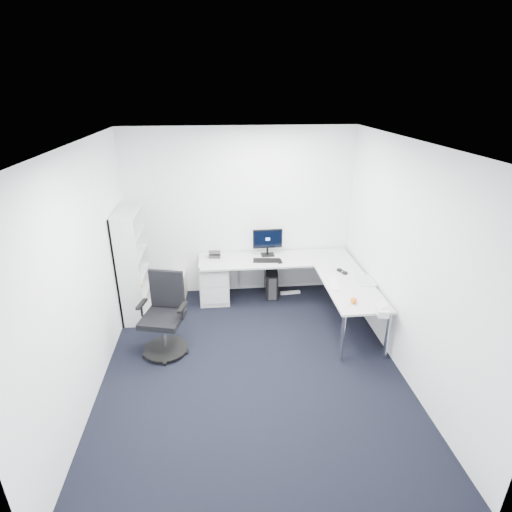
{
  "coord_description": "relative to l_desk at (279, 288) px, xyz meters",
  "views": [
    {
      "loc": [
        -0.35,
        -4.03,
        3.22
      ],
      "look_at": [
        0.15,
        1.05,
        1.05
      ],
      "focal_mm": 28.0,
      "sensor_mm": 36.0,
      "label": 1
    }
  ],
  "objects": [
    {
      "name": "laptop",
      "position": [
        1.12,
        -0.6,
        0.48
      ],
      "size": [
        0.37,
        0.36,
        0.25
      ],
      "primitive_type": null,
      "rotation": [
        0.0,
        0.0,
        -0.04
      ],
      "color": "silver",
      "rests_on": "l_desk"
    },
    {
      "name": "ground",
      "position": [
        -0.55,
        -1.4,
        -0.35
      ],
      "size": [
        4.2,
        4.2,
        0.0
      ],
      "primitive_type": "plane",
      "color": "black"
    },
    {
      "name": "monitor",
      "position": [
        -0.13,
        0.47,
        0.58
      ],
      "size": [
        0.48,
        0.17,
        0.46
      ],
      "primitive_type": null,
      "rotation": [
        0.0,
        0.0,
        0.03
      ],
      "color": "black",
      "rests_on": "l_desk"
    },
    {
      "name": "white_keyboard",
      "position": [
        0.66,
        -0.63,
        0.36
      ],
      "size": [
        0.17,
        0.44,
        0.01
      ],
      "primitive_type": "cube",
      "rotation": [
        0.0,
        0.0,
        -0.12
      ],
      "color": "silver",
      "rests_on": "l_desk"
    },
    {
      "name": "l_desk",
      "position": [
        0.0,
        0.0,
        0.0
      ],
      "size": [
        2.41,
        1.35,
        0.7
      ],
      "primitive_type": null,
      "color": "#B6B8B8",
      "rests_on": "ground"
    },
    {
      "name": "drawer_pedestal",
      "position": [
        -1.0,
        0.38,
        0.0
      ],
      "size": [
        0.46,
        0.57,
        0.71
      ],
      "primitive_type": "cube",
      "color": "#B6B8B8",
      "rests_on": "ground"
    },
    {
      "name": "mouse",
      "position": [
        0.02,
        0.18,
        0.37
      ],
      "size": [
        0.07,
        0.11,
        0.03
      ],
      "primitive_type": "cube",
      "rotation": [
        0.0,
        0.0,
        0.05
      ],
      "color": "black",
      "rests_on": "l_desk"
    },
    {
      "name": "power_strip",
      "position": [
        0.26,
        0.44,
        -0.33
      ],
      "size": [
        0.34,
        0.08,
        0.04
      ],
      "primitive_type": "cube",
      "rotation": [
        0.0,
        0.0,
        0.08
      ],
      "color": "silver",
      "rests_on": "ground"
    },
    {
      "name": "bookshelf",
      "position": [
        -2.17,
        0.05,
        0.47
      ],
      "size": [
        0.32,
        0.82,
        1.64
      ],
      "primitive_type": null,
      "color": "silver",
      "rests_on": "ground"
    },
    {
      "name": "ceiling",
      "position": [
        -0.55,
        -1.4,
        2.35
      ],
      "size": [
        4.2,
        4.2,
        0.0
      ],
      "primitive_type": "plane",
      "color": "white"
    },
    {
      "name": "desk_phone",
      "position": [
        -0.98,
        0.49,
        0.41
      ],
      "size": [
        0.19,
        0.19,
        0.12
      ],
      "primitive_type": null,
      "rotation": [
        0.0,
        0.0,
        -0.09
      ],
      "color": "#2A2A2C",
      "rests_on": "l_desk"
    },
    {
      "name": "black_keyboard",
      "position": [
        -0.17,
        0.24,
        0.36
      ],
      "size": [
        0.44,
        0.2,
        0.02
      ],
      "primitive_type": "cube",
      "rotation": [
        0.0,
        0.0,
        -0.11
      ],
      "color": "black",
      "rests_on": "l_desk"
    },
    {
      "name": "black_pc_tower",
      "position": [
        -0.06,
        0.44,
        -0.14
      ],
      "size": [
        0.23,
        0.45,
        0.42
      ],
      "primitive_type": "cube",
      "rotation": [
        0.0,
        0.0,
        -0.1
      ],
      "color": "black",
      "rests_on": "ground"
    },
    {
      "name": "task_chair",
      "position": [
        -1.66,
        -0.99,
        0.18
      ],
      "size": [
        0.73,
        0.73,
        1.07
      ],
      "primitive_type": null,
      "rotation": [
        0.0,
        0.0,
        -0.25
      ],
      "color": "black",
      "rests_on": "ground"
    },
    {
      "name": "beige_pc_tower",
      "position": [
        -1.59,
        0.45,
        -0.14
      ],
      "size": [
        0.22,
        0.46,
        0.42
      ],
      "primitive_type": "cube",
      "rotation": [
        0.0,
        0.0,
        -0.05
      ],
      "color": "beige",
      "rests_on": "ground"
    },
    {
      "name": "wall_front",
      "position": [
        -0.55,
        -3.5,
        1.0
      ],
      "size": [
        3.6,
        0.02,
        2.7
      ],
      "primitive_type": "cube",
      "color": "white",
      "rests_on": "ground"
    },
    {
      "name": "tissue_box",
      "position": [
        1.01,
        -1.44,
        0.39
      ],
      "size": [
        0.17,
        0.26,
        0.08
      ],
      "primitive_type": "cube",
      "rotation": [
        0.0,
        0.0,
        -0.18
      ],
      "color": "silver",
      "rests_on": "l_desk"
    },
    {
      "name": "wall_left",
      "position": [
        -2.35,
        -1.4,
        1.0
      ],
      "size": [
        0.02,
        4.2,
        2.7
      ],
      "primitive_type": "cube",
      "color": "white",
      "rests_on": "ground"
    },
    {
      "name": "wall_back",
      "position": [
        -0.55,
        0.7,
        1.0
      ],
      "size": [
        3.6,
        0.02,
        2.7
      ],
      "primitive_type": "cube",
      "color": "white",
      "rests_on": "ground"
    },
    {
      "name": "wall_right",
      "position": [
        1.25,
        -1.4,
        1.0
      ],
      "size": [
        0.02,
        4.2,
        2.7
      ],
      "primitive_type": "cube",
      "color": "white",
      "rests_on": "ground"
    },
    {
      "name": "headphones",
      "position": [
        0.88,
        -0.27,
        0.38
      ],
      "size": [
        0.18,
        0.22,
        0.05
      ],
      "primitive_type": null,
      "rotation": [
        0.0,
        0.0,
        0.43
      ],
      "color": "black",
      "rests_on": "l_desk"
    },
    {
      "name": "orange_fruit",
      "position": [
        0.75,
        -1.18,
        0.39
      ],
      "size": [
        0.08,
        0.08,
        0.08
      ],
      "primitive_type": "sphere",
      "color": "orange",
      "rests_on": "l_desk"
    }
  ]
}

